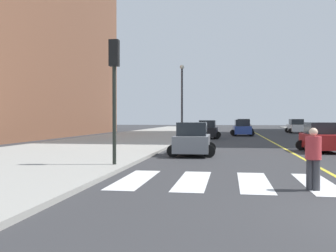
{
  "coord_description": "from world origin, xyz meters",
  "views": [
    {
      "loc": [
        -3.42,
        -7.91,
        1.88
      ],
      "look_at": [
        -10.07,
        34.93,
        1.08
      ],
      "focal_mm": 42.34,
      "sensor_mm": 36.0,
      "label": 1
    }
  ],
  "objects_px": {
    "car_black_second": "(208,130)",
    "car_blue_third": "(242,128)",
    "traffic_light_far_corner": "(114,77)",
    "car_white_fifth": "(296,127)",
    "car_gray_seventh": "(192,140)",
    "pedestrian_crossing": "(313,156)",
    "car_silver_nearest": "(243,126)",
    "car_red_fourth": "(321,138)",
    "street_lamp": "(182,94)"
  },
  "relations": [
    {
      "from": "car_silver_nearest",
      "to": "pedestrian_crossing",
      "type": "bearing_deg",
      "value": -90.91
    },
    {
      "from": "car_blue_third",
      "to": "pedestrian_crossing",
      "type": "distance_m",
      "value": 33.33
    },
    {
      "from": "car_blue_third",
      "to": "car_gray_seventh",
      "type": "height_order",
      "value": "car_blue_third"
    },
    {
      "from": "car_gray_seventh",
      "to": "pedestrian_crossing",
      "type": "xyz_separation_m",
      "value": [
        4.04,
        -9.45,
        0.11
      ]
    },
    {
      "from": "car_blue_third",
      "to": "pedestrian_crossing",
      "type": "relative_size",
      "value": 2.46
    },
    {
      "from": "car_white_fifth",
      "to": "pedestrian_crossing",
      "type": "relative_size",
      "value": 2.52
    },
    {
      "from": "car_gray_seventh",
      "to": "car_blue_third",
      "type": "bearing_deg",
      "value": 80.89
    },
    {
      "from": "car_black_second",
      "to": "car_gray_seventh",
      "type": "bearing_deg",
      "value": -88.75
    },
    {
      "from": "car_black_second",
      "to": "pedestrian_crossing",
      "type": "height_order",
      "value": "car_black_second"
    },
    {
      "from": "street_lamp",
      "to": "pedestrian_crossing",
      "type": "bearing_deg",
      "value": -76.55
    },
    {
      "from": "car_black_second",
      "to": "car_blue_third",
      "type": "relative_size",
      "value": 0.96
    },
    {
      "from": "car_gray_seventh",
      "to": "street_lamp",
      "type": "xyz_separation_m",
      "value": [
        -2.86,
        19.43,
        3.6
      ]
    },
    {
      "from": "car_gray_seventh",
      "to": "car_black_second",
      "type": "bearing_deg",
      "value": 89.14
    },
    {
      "from": "pedestrian_crossing",
      "to": "traffic_light_far_corner",
      "type": "bearing_deg",
      "value": -2.08
    },
    {
      "from": "car_white_fifth",
      "to": "car_black_second",
      "type": "bearing_deg",
      "value": 54.7
    },
    {
      "from": "car_white_fifth",
      "to": "car_gray_seventh",
      "type": "xyz_separation_m",
      "value": [
        -10.54,
        -33.39,
        -0.06
      ]
    },
    {
      "from": "car_blue_third",
      "to": "car_black_second",
      "type": "bearing_deg",
      "value": -119.96
    },
    {
      "from": "car_silver_nearest",
      "to": "car_white_fifth",
      "type": "bearing_deg",
      "value": -11.49
    },
    {
      "from": "car_red_fourth",
      "to": "pedestrian_crossing",
      "type": "height_order",
      "value": "car_red_fourth"
    },
    {
      "from": "car_black_second",
      "to": "traffic_light_far_corner",
      "type": "bearing_deg",
      "value": -94.9
    },
    {
      "from": "car_silver_nearest",
      "to": "car_red_fourth",
      "type": "height_order",
      "value": "car_silver_nearest"
    },
    {
      "from": "car_blue_third",
      "to": "traffic_light_far_corner",
      "type": "xyz_separation_m",
      "value": [
        -5.68,
        -29.63,
        2.63
      ]
    },
    {
      "from": "car_red_fourth",
      "to": "street_lamp",
      "type": "relative_size",
      "value": 0.53
    },
    {
      "from": "car_gray_seventh",
      "to": "traffic_light_far_corner",
      "type": "bearing_deg",
      "value": -114.28
    },
    {
      "from": "car_red_fourth",
      "to": "traffic_light_far_corner",
      "type": "relative_size",
      "value": 0.81
    },
    {
      "from": "car_blue_third",
      "to": "car_red_fourth",
      "type": "relative_size",
      "value": 1.06
    },
    {
      "from": "car_silver_nearest",
      "to": "pedestrian_crossing",
      "type": "distance_m",
      "value": 44.06
    },
    {
      "from": "street_lamp",
      "to": "traffic_light_far_corner",
      "type": "bearing_deg",
      "value": -89.03
    },
    {
      "from": "car_white_fifth",
      "to": "traffic_light_far_corner",
      "type": "distance_m",
      "value": 41.32
    },
    {
      "from": "car_black_second",
      "to": "car_blue_third",
      "type": "height_order",
      "value": "car_blue_third"
    },
    {
      "from": "car_blue_third",
      "to": "car_red_fourth",
      "type": "xyz_separation_m",
      "value": [
        3.75,
        -20.69,
        -0.05
      ]
    },
    {
      "from": "car_red_fourth",
      "to": "car_white_fifth",
      "type": "distance_m",
      "value": 30.42
    },
    {
      "from": "car_silver_nearest",
      "to": "traffic_light_far_corner",
      "type": "bearing_deg",
      "value": -100.0
    },
    {
      "from": "car_gray_seventh",
      "to": "traffic_light_far_corner",
      "type": "relative_size",
      "value": 0.81
    },
    {
      "from": "car_white_fifth",
      "to": "traffic_light_far_corner",
      "type": "height_order",
      "value": "traffic_light_far_corner"
    },
    {
      "from": "car_gray_seventh",
      "to": "pedestrian_crossing",
      "type": "relative_size",
      "value": 2.33
    },
    {
      "from": "car_silver_nearest",
      "to": "car_blue_third",
      "type": "relative_size",
      "value": 1.03
    },
    {
      "from": "car_silver_nearest",
      "to": "pedestrian_crossing",
      "type": "xyz_separation_m",
      "value": [
        0.32,
        -44.06,
        0.04
      ]
    },
    {
      "from": "car_black_second",
      "to": "car_white_fifth",
      "type": "distance_m",
      "value": 19.3
    },
    {
      "from": "car_black_second",
      "to": "pedestrian_crossing",
      "type": "xyz_separation_m",
      "value": [
        4.2,
        -26.77,
        0.1
      ]
    },
    {
      "from": "car_silver_nearest",
      "to": "car_gray_seventh",
      "type": "distance_m",
      "value": 34.81
    },
    {
      "from": "car_black_second",
      "to": "car_gray_seventh",
      "type": "relative_size",
      "value": 1.02
    },
    {
      "from": "car_silver_nearest",
      "to": "car_gray_seventh",
      "type": "height_order",
      "value": "car_silver_nearest"
    },
    {
      "from": "car_white_fifth",
      "to": "traffic_light_far_corner",
      "type": "relative_size",
      "value": 0.88
    },
    {
      "from": "car_black_second",
      "to": "car_blue_third",
      "type": "xyz_separation_m",
      "value": [
        3.4,
        6.55,
        0.02
      ]
    },
    {
      "from": "street_lamp",
      "to": "car_gray_seventh",
      "type": "bearing_deg",
      "value": -81.62
    },
    {
      "from": "car_red_fourth",
      "to": "car_blue_third",
      "type": "bearing_deg",
      "value": -81.94
    },
    {
      "from": "car_silver_nearest",
      "to": "pedestrian_crossing",
      "type": "height_order",
      "value": "car_silver_nearest"
    },
    {
      "from": "traffic_light_far_corner",
      "to": "car_silver_nearest",
      "type": "bearing_deg",
      "value": 81.32
    },
    {
      "from": "pedestrian_crossing",
      "to": "street_lamp",
      "type": "bearing_deg",
      "value": -48.95
    }
  ]
}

